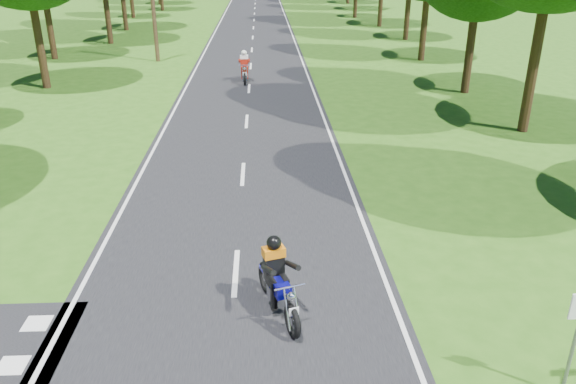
{
  "coord_description": "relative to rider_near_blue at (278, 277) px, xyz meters",
  "views": [
    {
      "loc": [
        0.67,
        -8.91,
        6.74
      ],
      "look_at": [
        1.28,
        4.0,
        1.1
      ],
      "focal_mm": 35.0,
      "sensor_mm": 36.0,
      "label": 1
    }
  ],
  "objects": [
    {
      "name": "rider_far_red",
      "position": [
        -1.17,
        21.2,
        0.02
      ],
      "size": [
        0.72,
        2.01,
        1.66
      ],
      "primitive_type": null,
      "rotation": [
        0.0,
        0.0,
        0.03
      ],
      "color": "#A6260C",
      "rests_on": "main_road"
    },
    {
      "name": "ground",
      "position": [
        -0.91,
        -0.47,
        -0.83
      ],
      "size": [
        160.0,
        160.0,
        0.0
      ],
      "primitive_type": "plane",
      "color": "#2A5613",
      "rests_on": "ground"
    },
    {
      "name": "main_road",
      "position": [
        -0.91,
        49.53,
        -0.82
      ],
      "size": [
        7.0,
        140.0,
        0.02
      ],
      "primitive_type": "cube",
      "color": "black",
      "rests_on": "ground"
    },
    {
      "name": "rider_near_blue",
      "position": [
        0.0,
        0.0,
        0.0
      ],
      "size": [
        1.21,
        2.04,
        1.62
      ],
      "primitive_type": null,
      "rotation": [
        0.0,
        0.0,
        0.31
      ],
      "color": "#0C0B7B",
      "rests_on": "main_road"
    },
    {
      "name": "road_markings",
      "position": [
        -1.05,
        47.66,
        -0.8
      ],
      "size": [
        7.4,
        140.0,
        0.01
      ],
      "color": "silver",
      "rests_on": "main_road"
    }
  ]
}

